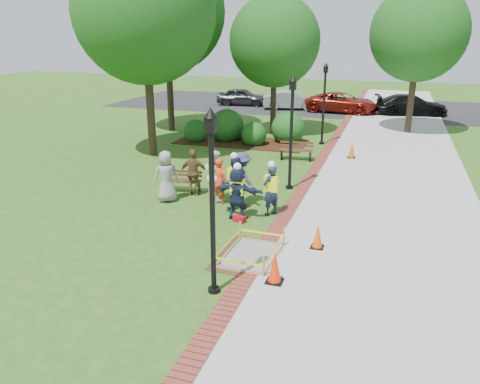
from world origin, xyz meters
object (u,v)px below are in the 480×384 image
(bench_near, at_px, (182,185))
(hivis_worker_a, at_px, (237,191))
(hivis_worker_b, at_px, (271,188))
(lamp_near, at_px, (212,190))
(cone_front, at_px, (275,268))
(hivis_worker_c, at_px, (234,181))
(wet_concrete_pad, at_px, (251,248))

(bench_near, distance_m, hivis_worker_a, 3.47)
(bench_near, xyz_separation_m, hivis_worker_b, (3.76, -1.20, 0.66))
(lamp_near, relative_size, hivis_worker_a, 2.29)
(cone_front, bearing_deg, hivis_worker_b, 105.98)
(cone_front, relative_size, hivis_worker_c, 0.40)
(wet_concrete_pad, bearing_deg, bench_near, 132.97)
(wet_concrete_pad, distance_m, hivis_worker_a, 2.82)
(bench_near, height_order, hivis_worker_b, hivis_worker_b)
(hivis_worker_a, bearing_deg, bench_near, 146.47)
(wet_concrete_pad, distance_m, hivis_worker_c, 3.73)
(hivis_worker_b, bearing_deg, cone_front, -74.02)
(wet_concrete_pad, height_order, bench_near, bench_near)
(wet_concrete_pad, height_order, hivis_worker_b, hivis_worker_b)
(hivis_worker_a, xyz_separation_m, hivis_worker_b, (0.92, 0.68, -0.02))
(wet_concrete_pad, distance_m, bench_near, 5.92)
(cone_front, xyz_separation_m, hivis_worker_c, (-2.54, 4.44, 0.59))
(wet_concrete_pad, height_order, lamp_near, lamp_near)
(hivis_worker_a, xyz_separation_m, hivis_worker_c, (-0.40, 0.84, 0.04))
(wet_concrete_pad, xyz_separation_m, lamp_near, (-0.28, -1.99, 2.25))
(hivis_worker_b, bearing_deg, wet_concrete_pad, -84.87)
(bench_near, bearing_deg, lamp_near, -59.30)
(hivis_worker_a, bearing_deg, wet_concrete_pad, -63.98)
(hivis_worker_a, bearing_deg, lamp_near, -78.37)
(bench_near, relative_size, hivis_worker_c, 0.76)
(bench_near, xyz_separation_m, hivis_worker_a, (2.84, -1.88, 0.67))
(wet_concrete_pad, relative_size, cone_front, 2.98)
(cone_front, relative_size, lamp_near, 0.19)
(wet_concrete_pad, distance_m, cone_front, 1.49)
(hivis_worker_a, bearing_deg, hivis_worker_b, 36.75)
(bench_near, relative_size, lamp_near, 0.35)
(bench_near, height_order, lamp_near, lamp_near)
(wet_concrete_pad, relative_size, hivis_worker_c, 1.20)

